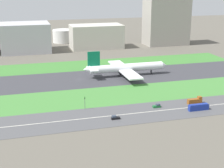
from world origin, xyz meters
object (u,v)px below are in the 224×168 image
car_0 (157,106)px  hangar_building (26,37)px  cargo_warehouse (166,19)px  fuel_tank_west (63,36)px  traffic_light (85,102)px  fuel_tank_centre (88,35)px  bus_0 (199,107)px  airliner (125,68)px  truck_1 (195,101)px  car_3 (115,118)px  office_tower (96,36)px

car_0 → hangar_building: bearing=109.6°
cargo_warehouse → fuel_tank_west: size_ratio=2.37×
traffic_light → fuel_tank_centre: fuel_tank_centre is taller
bus_0 → cargo_warehouse: size_ratio=0.21×
car_0 → traffic_light: size_ratio=0.61×
hangar_building → car_0: bearing=-70.4°
hangar_building → fuel_tank_centre: hangar_building is taller
bus_0 → hangar_building: bearing=-66.1°
airliner → car_0: (-2.54, -68.00, -5.31)m
hangar_building → airliner: bearing=-59.4°
bus_0 → traffic_light: traffic_light is taller
truck_1 → bus_0: bearing=-108.5°
fuel_tank_centre → airliner: bearing=-91.9°
bus_0 → car_3: bus_0 is taller
airliner → fuel_tank_centre: 159.09m
office_tower → cargo_warehouse: size_ratio=0.97×
car_3 → traffic_light: bearing=-56.1°
fuel_tank_centre → fuel_tank_west: bearing=180.0°
cargo_warehouse → bus_0: bearing=-109.1°
car_0 → traffic_light: bearing=168.5°
hangar_building → office_tower: 72.33m
hangar_building → fuel_tank_west: bearing=46.3°
car_0 → hangar_building: 193.63m
traffic_light → office_tower: 180.40m
car_0 → fuel_tank_centre: size_ratio=0.24×
car_0 → cargo_warehouse: cargo_warehouse is taller
cargo_warehouse → traffic_light: bearing=-125.9°
hangar_building → bus_0: bearing=-66.1°
truck_1 → fuel_tank_centre: size_ratio=0.46×
truck_1 → traffic_light: size_ratio=1.17×
bus_0 → cargo_warehouse: cargo_warehouse is taller
car_0 → truck_1: 23.62m
truck_1 → hangar_building: size_ratio=0.18×
cargo_warehouse → hangar_building: bearing=180.0°
car_0 → bus_0: 22.61m
car_0 → truck_1: bearing=-0.0°
airliner → fuel_tank_centre: (5.30, 159.00, 1.22)m
office_tower → fuel_tank_centre: bearing=89.6°
truck_1 → cargo_warehouse: bearing=70.9°
fuel_tank_centre → car_3: bearing=-98.4°
car_0 → hangar_building: hangar_building is taller
car_0 → fuel_tank_centre: 227.23m
office_tower → car_0: bearing=-92.4°
traffic_light → office_tower: office_tower is taller
airliner → hangar_building: bearing=120.6°
airliner → truck_1: bearing=-72.8°
truck_1 → hangar_building: 202.70m
fuel_tank_west → fuel_tank_centre: bearing=0.0°
car_3 → hangar_building: (-37.45, 192.00, 13.32)m
office_tower → fuel_tank_west: 53.95m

